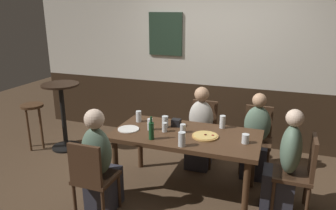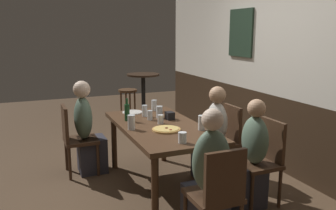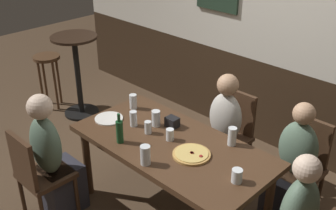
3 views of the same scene
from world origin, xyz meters
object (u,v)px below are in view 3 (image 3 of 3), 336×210
object	(u,v)px
beer_glass_half	(133,102)
chair_mid_far	(231,131)
person_right_far	(291,173)
pint_glass_stout	(237,176)
person_left_near	(54,164)
tumbler_short	(133,120)
pint_glass_amber	(232,137)
condiment_caddy	(172,122)
dining_table	(172,151)
pizza	(192,154)
tumbler_water	(156,119)
chair_left_near	(37,172)
chair_right_far	(302,162)
side_bar_table	(77,70)
beer_bottle_green	(120,131)
plate_white_large	(109,119)
beer_glass_tall	(148,128)
highball_clear	(145,156)
person_mid_far	(221,139)
bar_stool	(48,67)
pint_glass_pale	(170,135)

from	to	relation	value
beer_glass_half	chair_mid_far	bearing A→B (deg)	43.65
person_right_far	pint_glass_stout	xyz separation A→B (m)	(-0.07, -0.72, 0.32)
person_left_near	tumbler_short	distance (m)	0.78
pint_glass_amber	condiment_caddy	size ratio (longest dim) A/B	1.43
dining_table	condiment_caddy	xyz separation A→B (m)	(-0.18, 0.20, 0.13)
pizza	tumbler_water	bearing A→B (deg)	166.37
pizza	tumbler_water	size ratio (longest dim) A/B	2.09
chair_left_near	chair_right_far	size ratio (longest dim) A/B	1.00
person_left_near	tumbler_water	bearing A→B (deg)	60.13
person_left_near	side_bar_table	bearing A→B (deg)	138.91
chair_right_far	beer_bottle_green	world-z (taller)	beer_bottle_green
plate_white_large	side_bar_table	size ratio (longest dim) A/B	0.24
pizza	pint_glass_amber	xyz separation A→B (m)	(0.13, 0.35, 0.06)
beer_glass_tall	highball_clear	distance (m)	0.45
person_right_far	pizza	xyz separation A→B (m)	(-0.52, -0.70, 0.29)
plate_white_large	beer_bottle_green	bearing A→B (deg)	-25.21
dining_table	person_mid_far	size ratio (longest dim) A/B	1.52
person_right_far	pint_glass_amber	xyz separation A→B (m)	(-0.39, -0.35, 0.34)
pint_glass_amber	bar_stool	xyz separation A→B (m)	(-2.96, 0.05, -0.24)
person_mid_far	beer_bottle_green	size ratio (longest dim) A/B	4.27
beer_glass_half	condiment_caddy	bearing A→B (deg)	1.14
person_mid_far	plate_white_large	size ratio (longest dim) A/B	4.40
pizza	beer_glass_tall	world-z (taller)	beer_glass_tall
beer_glass_half	highball_clear	bearing A→B (deg)	-35.55
beer_glass_tall	condiment_caddy	xyz separation A→B (m)	(0.07, 0.22, -0.00)
beer_bottle_green	person_mid_far	bearing A→B (deg)	71.94
chair_mid_far	person_left_near	distance (m)	1.70
tumbler_short	plate_white_large	xyz separation A→B (m)	(-0.25, -0.08, -0.05)
tumbler_short	chair_right_far	bearing A→B (deg)	36.25
chair_right_far	person_mid_far	bearing A→B (deg)	-167.82
side_bar_table	chair_mid_far	bearing A→B (deg)	8.43
person_left_near	plate_white_large	world-z (taller)	person_left_near
pizza	pint_glass_pale	distance (m)	0.29
person_left_near	beer_glass_half	bearing A→B (deg)	85.83
person_mid_far	beer_glass_tall	world-z (taller)	person_mid_far
dining_table	chair_mid_far	bearing A→B (deg)	90.00
chair_left_near	pint_glass_pale	bearing A→B (deg)	50.74
chair_mid_far	beer_bottle_green	distance (m)	1.23
pint_glass_stout	tumbler_water	bearing A→B (deg)	171.19
beer_glass_half	bar_stool	distance (m)	1.93
dining_table	tumbler_short	distance (m)	0.46
plate_white_large	person_mid_far	bearing A→B (deg)	49.03
highball_clear	chair_right_far	bearing A→B (deg)	59.83
person_right_far	highball_clear	world-z (taller)	person_right_far
person_mid_far	pizza	world-z (taller)	person_mid_far
pizza	pint_glass_pale	xyz separation A→B (m)	(-0.28, 0.05, 0.03)
person_right_far	beer_glass_half	bearing A→B (deg)	-161.09
dining_table	person_left_near	bearing A→B (deg)	-137.82
condiment_caddy	pizza	bearing A→B (deg)	-27.32
pizza	beer_bottle_green	distance (m)	0.62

